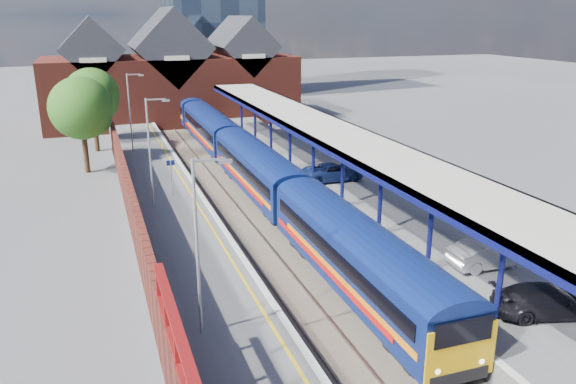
{
  "coord_description": "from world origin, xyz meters",
  "views": [
    {
      "loc": [
        -9.7,
        -13.28,
        12.86
      ],
      "look_at": [
        1.06,
        17.29,
        2.6
      ],
      "focal_mm": 35.0,
      "sensor_mm": 36.0,
      "label": 1
    }
  ],
  "objects_px": {
    "parked_car_dark": "(547,300)",
    "platform_sign": "(171,172)",
    "lamp_post_b": "(200,237)",
    "parked_car_blue": "(333,172)",
    "lamp_post_d": "(131,108)",
    "lamp_post_c": "(152,146)",
    "parked_car_silver": "(491,253)",
    "train": "(231,144)"
  },
  "relations": [
    {
      "from": "train",
      "to": "parked_car_silver",
      "type": "distance_m",
      "value": 26.89
    },
    {
      "from": "parked_car_silver",
      "to": "parked_car_dark",
      "type": "height_order",
      "value": "parked_car_silver"
    },
    {
      "from": "parked_car_dark",
      "to": "lamp_post_b",
      "type": "bearing_deg",
      "value": 90.93
    },
    {
      "from": "lamp_post_c",
      "to": "parked_car_blue",
      "type": "xyz_separation_m",
      "value": [
        13.28,
        1.7,
        -3.34
      ]
    },
    {
      "from": "parked_car_silver",
      "to": "parked_car_blue",
      "type": "relative_size",
      "value": 0.91
    },
    {
      "from": "lamp_post_c",
      "to": "parked_car_dark",
      "type": "distance_m",
      "value": 23.88
    },
    {
      "from": "platform_sign",
      "to": "parked_car_silver",
      "type": "height_order",
      "value": "platform_sign"
    },
    {
      "from": "platform_sign",
      "to": "parked_car_silver",
      "type": "relative_size",
      "value": 0.58
    },
    {
      "from": "train",
      "to": "platform_sign",
      "type": "relative_size",
      "value": 26.36
    },
    {
      "from": "platform_sign",
      "to": "parked_car_blue",
      "type": "relative_size",
      "value": 0.53
    },
    {
      "from": "train",
      "to": "lamp_post_c",
      "type": "bearing_deg",
      "value": -124.66
    },
    {
      "from": "parked_car_dark",
      "to": "platform_sign",
      "type": "bearing_deg",
      "value": 44.6
    },
    {
      "from": "parked_car_blue",
      "to": "parked_car_dark",
      "type": "bearing_deg",
      "value": -178.66
    },
    {
      "from": "parked_car_silver",
      "to": "train",
      "type": "bearing_deg",
      "value": 15.19
    },
    {
      "from": "lamp_post_d",
      "to": "parked_car_dark",
      "type": "distance_m",
      "value": 38.03
    },
    {
      "from": "lamp_post_b",
      "to": "lamp_post_d",
      "type": "relative_size",
      "value": 1.0
    },
    {
      "from": "lamp_post_b",
      "to": "parked_car_blue",
      "type": "distance_m",
      "value": 22.38
    },
    {
      "from": "parked_car_blue",
      "to": "lamp_post_b",
      "type": "bearing_deg",
      "value": 143.66
    },
    {
      "from": "lamp_post_d",
      "to": "parked_car_silver",
      "type": "height_order",
      "value": "lamp_post_d"
    },
    {
      "from": "lamp_post_b",
      "to": "train",
      "type": "bearing_deg",
      "value": 73.98
    },
    {
      "from": "train",
      "to": "lamp_post_d",
      "type": "relative_size",
      "value": 9.42
    },
    {
      "from": "parked_car_blue",
      "to": "lamp_post_d",
      "type": "bearing_deg",
      "value": 43.41
    },
    {
      "from": "lamp_post_d",
      "to": "lamp_post_b",
      "type": "bearing_deg",
      "value": -90.0
    },
    {
      "from": "parked_car_dark",
      "to": "lamp_post_c",
      "type": "bearing_deg",
      "value": 49.88
    },
    {
      "from": "parked_car_silver",
      "to": "parked_car_dark",
      "type": "distance_m",
      "value": 4.75
    },
    {
      "from": "lamp_post_b",
      "to": "lamp_post_d",
      "type": "xyz_separation_m",
      "value": [
        0.0,
        32.0,
        0.0
      ]
    },
    {
      "from": "lamp_post_b",
      "to": "platform_sign",
      "type": "xyz_separation_m",
      "value": [
        1.36,
        18.0,
        -2.3
      ]
    },
    {
      "from": "lamp_post_b",
      "to": "lamp_post_d",
      "type": "distance_m",
      "value": 32.0
    },
    {
      "from": "train",
      "to": "lamp_post_d",
      "type": "xyz_separation_m",
      "value": [
        -7.86,
        4.64,
        2.87
      ]
    },
    {
      "from": "lamp_post_c",
      "to": "platform_sign",
      "type": "bearing_deg",
      "value": 55.74
    },
    {
      "from": "platform_sign",
      "to": "lamp_post_c",
      "type": "bearing_deg",
      "value": -124.26
    },
    {
      "from": "lamp_post_d",
      "to": "platform_sign",
      "type": "distance_m",
      "value": 14.25
    },
    {
      "from": "lamp_post_c",
      "to": "lamp_post_d",
      "type": "bearing_deg",
      "value": 90.0
    },
    {
      "from": "lamp_post_c",
      "to": "lamp_post_d",
      "type": "xyz_separation_m",
      "value": [
        0.0,
        16.0,
        0.0
      ]
    },
    {
      "from": "platform_sign",
      "to": "parked_car_blue",
      "type": "distance_m",
      "value": 11.96
    },
    {
      "from": "parked_car_silver",
      "to": "parked_car_dark",
      "type": "bearing_deg",
      "value": 170.28
    },
    {
      "from": "lamp_post_c",
      "to": "parked_car_dark",
      "type": "relative_size",
      "value": 1.56
    },
    {
      "from": "lamp_post_d",
      "to": "parked_car_dark",
      "type": "xyz_separation_m",
      "value": [
        13.58,
        -35.36,
        -3.34
      ]
    },
    {
      "from": "train",
      "to": "parked_car_blue",
      "type": "xyz_separation_m",
      "value": [
        5.42,
        -9.66,
        -0.47
      ]
    },
    {
      "from": "lamp_post_c",
      "to": "parked_car_blue",
      "type": "height_order",
      "value": "lamp_post_c"
    },
    {
      "from": "lamp_post_b",
      "to": "parked_car_dark",
      "type": "distance_m",
      "value": 14.38
    },
    {
      "from": "platform_sign",
      "to": "parked_car_dark",
      "type": "distance_m",
      "value": 24.63
    }
  ]
}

